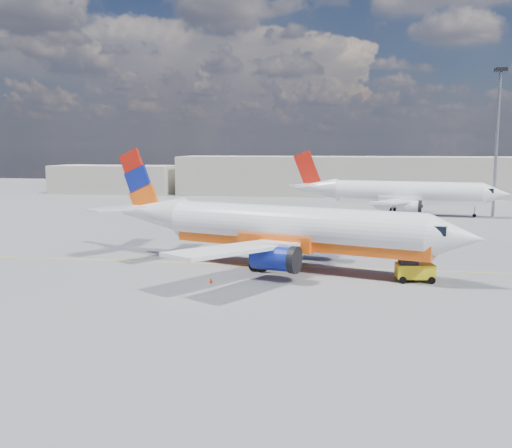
# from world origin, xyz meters

# --- Properties ---
(ground) EXTENTS (240.00, 240.00, 0.00)m
(ground) POSITION_xyz_m (0.00, 0.00, 0.00)
(ground) COLOR slate
(ground) RESTS_ON ground
(taxi_line) EXTENTS (70.00, 0.15, 0.01)m
(taxi_line) POSITION_xyz_m (0.00, 3.00, 0.01)
(taxi_line) COLOR yellow
(taxi_line) RESTS_ON ground
(terminal_main) EXTENTS (70.00, 14.00, 8.00)m
(terminal_main) POSITION_xyz_m (5.00, 75.00, 4.00)
(terminal_main) COLOR beige
(terminal_main) RESTS_ON ground
(terminal_annex) EXTENTS (26.00, 10.00, 6.00)m
(terminal_annex) POSITION_xyz_m (-45.00, 72.00, 3.00)
(terminal_annex) COLOR beige
(terminal_annex) RESTS_ON ground
(main_jet) EXTENTS (33.34, 25.35, 10.11)m
(main_jet) POSITION_xyz_m (-0.43, 2.40, 3.37)
(main_jet) COLOR white
(main_jet) RESTS_ON ground
(second_jet) EXTENTS (31.72, 24.77, 9.59)m
(second_jet) POSITION_xyz_m (12.77, 42.17, 3.20)
(second_jet) COLOR white
(second_jet) RESTS_ON ground
(gse_tug) EXTENTS (2.98, 2.06, 2.00)m
(gse_tug) POSITION_xyz_m (10.13, -0.96, 0.95)
(gse_tug) COLOR black
(gse_tug) RESTS_ON ground
(traffic_cone) EXTENTS (0.35, 0.35, 0.49)m
(traffic_cone) POSITION_xyz_m (-4.94, -4.17, 0.24)
(traffic_cone) COLOR white
(traffic_cone) RESTS_ON ground
(floodlight_mast) EXTENTS (1.54, 1.54, 21.11)m
(floodlight_mast) POSITION_xyz_m (25.97, 42.08, 12.65)
(floodlight_mast) COLOR gray
(floodlight_mast) RESTS_ON ground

